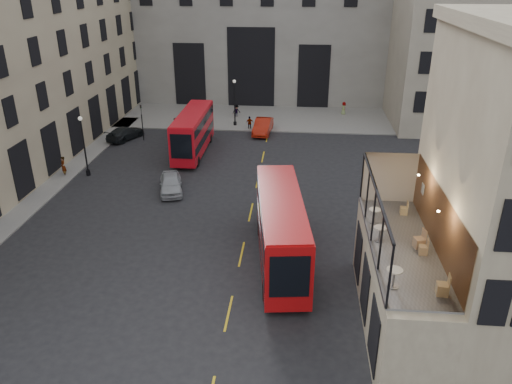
# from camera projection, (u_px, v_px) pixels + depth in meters

# --- Properties ---
(ground) EXTENTS (140.00, 140.00, 0.00)m
(ground) POSITION_uv_depth(u_px,v_px,m) (266.00, 315.00, 26.29)
(ground) COLOR black
(ground) RESTS_ON ground
(host_building_main) EXTENTS (7.26, 11.40, 15.10)m
(host_building_main) POSITION_uv_depth(u_px,v_px,m) (489.00, 187.00, 22.28)
(host_building_main) COLOR #BCB08D
(host_building_main) RESTS_ON ground
(host_frontage) EXTENTS (3.00, 11.00, 4.50)m
(host_frontage) POSITION_uv_depth(u_px,v_px,m) (397.00, 286.00, 24.83)
(host_frontage) COLOR #BCB08D
(host_frontage) RESTS_ON ground
(cafe_floor) EXTENTS (3.00, 10.00, 0.10)m
(cafe_floor) POSITION_uv_depth(u_px,v_px,m) (402.00, 246.00, 23.89)
(cafe_floor) COLOR slate
(cafe_floor) RESTS_ON host_frontage
(gateway) EXTENTS (35.00, 10.60, 18.00)m
(gateway) POSITION_uv_depth(u_px,v_px,m) (255.00, 28.00, 66.39)
(gateway) COLOR gray
(gateway) RESTS_ON ground
(building_right) EXTENTS (16.60, 18.60, 20.00)m
(building_right) POSITION_uv_depth(u_px,v_px,m) (467.00, 28.00, 56.68)
(building_right) COLOR #A79D87
(building_right) RESTS_ON ground
(pavement_far) EXTENTS (40.00, 12.00, 0.12)m
(pavement_far) POSITION_uv_depth(u_px,v_px,m) (239.00, 116.00, 61.24)
(pavement_far) COLOR slate
(pavement_far) RESTS_ON ground
(traffic_light_near) EXTENTS (0.16, 0.20, 3.80)m
(traffic_light_near) POSITION_uv_depth(u_px,v_px,m) (264.00, 183.00, 36.26)
(traffic_light_near) COLOR black
(traffic_light_near) RESTS_ON ground
(traffic_light_far) EXTENTS (0.16, 0.20, 3.80)m
(traffic_light_far) POSITION_uv_depth(u_px,v_px,m) (142.00, 118.00, 51.92)
(traffic_light_far) COLOR black
(traffic_light_far) RESTS_ON ground
(street_lamp_a) EXTENTS (0.36, 0.36, 5.33)m
(street_lamp_a) POSITION_uv_depth(u_px,v_px,m) (85.00, 150.00, 43.02)
(street_lamp_a) COLOR black
(street_lamp_a) RESTS_ON ground
(street_lamp_b) EXTENTS (0.36, 0.36, 5.33)m
(street_lamp_b) POSITION_uv_depth(u_px,v_px,m) (235.00, 106.00, 56.65)
(street_lamp_b) COLOR black
(street_lamp_b) RESTS_ON ground
(bus_near) EXTENTS (3.80, 11.18, 4.37)m
(bus_near) POSITION_uv_depth(u_px,v_px,m) (281.00, 227.00, 30.03)
(bus_near) COLOR #B40C0E
(bus_near) RESTS_ON ground
(bus_far) EXTENTS (2.41, 10.25, 4.09)m
(bus_far) POSITION_uv_depth(u_px,v_px,m) (193.00, 130.00, 48.36)
(bus_far) COLOR red
(bus_far) RESTS_ON ground
(car_a) EXTENTS (2.80, 4.62, 1.47)m
(car_a) POSITION_uv_depth(u_px,v_px,m) (171.00, 183.00, 40.46)
(car_a) COLOR #9DA0A5
(car_a) RESTS_ON ground
(car_b) EXTENTS (2.10, 5.03, 1.62)m
(car_b) POSITION_uv_depth(u_px,v_px,m) (263.00, 126.00, 54.71)
(car_b) COLOR #9F1909
(car_b) RESTS_ON ground
(car_c) EXTENTS (3.53, 5.06, 1.36)m
(car_c) POSITION_uv_depth(u_px,v_px,m) (125.00, 133.00, 52.93)
(car_c) COLOR black
(car_c) RESTS_ON ground
(bicycle) EXTENTS (1.80, 1.26, 0.90)m
(bicycle) POSITION_uv_depth(u_px,v_px,m) (272.00, 178.00, 42.17)
(bicycle) COLOR gray
(bicycle) RESTS_ON ground
(cyclist) EXTENTS (0.40, 0.58, 1.52)m
(cyclist) POSITION_uv_depth(u_px,v_px,m) (265.00, 204.00, 36.82)
(cyclist) COLOR #EBFC1A
(cyclist) RESTS_ON ground
(pedestrian_a) EXTENTS (0.93, 0.74, 1.85)m
(pedestrian_a) POSITION_uv_depth(u_px,v_px,m) (176.00, 126.00, 54.37)
(pedestrian_a) COLOR gray
(pedestrian_a) RESTS_ON ground
(pedestrian_b) EXTENTS (1.17, 1.01, 1.57)m
(pedestrian_b) POSITION_uv_depth(u_px,v_px,m) (236.00, 111.00, 60.50)
(pedestrian_b) COLOR gray
(pedestrian_b) RESTS_ON ground
(pedestrian_c) EXTENTS (0.96, 0.61, 1.53)m
(pedestrian_c) POSITION_uv_depth(u_px,v_px,m) (250.00, 123.00, 56.08)
(pedestrian_c) COLOR gray
(pedestrian_c) RESTS_ON ground
(pedestrian_d) EXTENTS (0.90, 0.94, 1.62)m
(pedestrian_d) POSITION_uv_depth(u_px,v_px,m) (344.00, 108.00, 61.64)
(pedestrian_d) COLOR gray
(pedestrian_d) RESTS_ON ground
(pedestrian_e) EXTENTS (0.66, 0.77, 1.79)m
(pedestrian_e) POSITION_uv_depth(u_px,v_px,m) (63.00, 166.00, 43.46)
(pedestrian_e) COLOR gray
(pedestrian_e) RESTS_ON ground
(cafe_table_near) EXTENTS (0.67, 0.67, 0.84)m
(cafe_table_near) POSITION_uv_depth(u_px,v_px,m) (394.00, 275.00, 20.55)
(cafe_table_near) COLOR beige
(cafe_table_near) RESTS_ON cafe_floor
(cafe_table_mid) EXTENTS (0.61, 0.61, 0.76)m
(cafe_table_mid) POSITION_uv_depth(u_px,v_px,m) (380.00, 232.00, 24.05)
(cafe_table_mid) COLOR beige
(cafe_table_mid) RESTS_ON cafe_floor
(cafe_table_far) EXTENTS (0.62, 0.62, 0.78)m
(cafe_table_far) POSITION_uv_depth(u_px,v_px,m) (375.00, 214.00, 25.77)
(cafe_table_far) COLOR silver
(cafe_table_far) RESTS_ON cafe_floor
(cafe_chair_a) EXTENTS (0.51, 0.51, 0.94)m
(cafe_chair_a) POSITION_uv_depth(u_px,v_px,m) (443.00, 289.00, 20.17)
(cafe_chair_a) COLOR tan
(cafe_chair_a) RESTS_ON cafe_floor
(cafe_chair_b) EXTENTS (0.42, 0.42, 0.79)m
(cafe_chair_b) POSITION_uv_depth(u_px,v_px,m) (423.00, 249.00, 23.06)
(cafe_chair_b) COLOR tan
(cafe_chair_b) RESTS_ON cafe_floor
(cafe_chair_c) EXTENTS (0.56, 0.56, 0.94)m
(cafe_chair_c) POSITION_uv_depth(u_px,v_px,m) (419.00, 242.00, 23.58)
(cafe_chair_c) COLOR tan
(cafe_chair_c) RESTS_ON cafe_floor
(cafe_chair_d) EXTENTS (0.39, 0.39, 0.76)m
(cafe_chair_d) POSITION_uv_depth(u_px,v_px,m) (404.00, 210.00, 26.79)
(cafe_chair_d) COLOR #D3B57A
(cafe_chair_d) RESTS_ON cafe_floor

